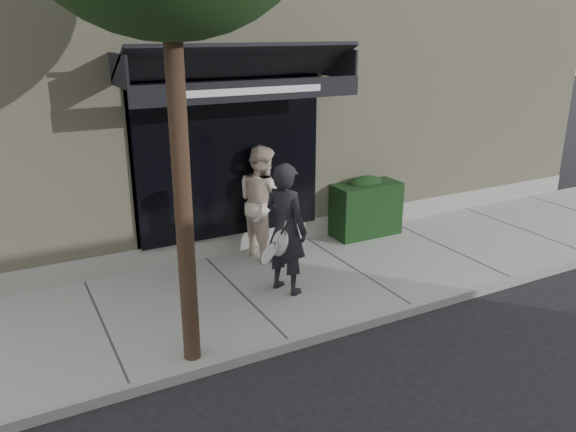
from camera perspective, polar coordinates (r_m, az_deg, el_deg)
ground at (r=9.40m, az=6.54°, el=-5.87°), size 80.00×80.00×0.00m
sidewalk at (r=9.38m, az=6.55°, el=-5.53°), size 20.00×3.00×0.12m
curb at (r=8.28m, az=12.68°, el=-9.24°), size 20.00×0.10×0.14m
building_facade at (r=12.99m, az=-5.79°, el=13.46°), size 14.30×8.04×5.64m
hedge at (r=10.72m, az=7.76°, el=0.95°), size 1.30×0.70×1.14m
pedestrian_front at (r=8.15m, az=-0.23°, el=-1.32°), size 0.93×0.94×1.96m
pedestrian_back at (r=9.49m, az=-2.64°, el=1.47°), size 0.83×1.01×1.93m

